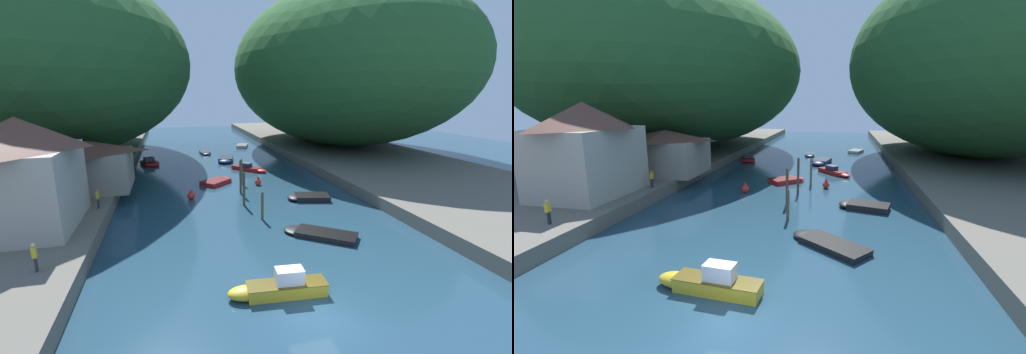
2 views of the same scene
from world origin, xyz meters
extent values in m
plane|color=#234256|center=(0.00, 30.00, 0.00)|extent=(130.00, 130.00, 0.00)
cube|color=#666056|center=(-23.06, 30.00, 0.58)|extent=(22.00, 120.00, 1.16)
cube|color=#666056|center=(23.06, 30.00, 0.58)|extent=(22.00, 120.00, 1.16)
ellipsoid|color=#285628|center=(-24.16, 45.63, 14.61)|extent=(42.99, 60.18, 26.88)
ellipsoid|color=#285628|center=(24.16, 45.60, 14.78)|extent=(37.77, 52.88, 27.24)
cube|color=#B2A899|center=(-16.89, 13.34, 4.06)|extent=(6.41, 8.23, 5.80)
pyramid|color=brown|center=(-16.89, 13.34, 8.06)|extent=(6.93, 8.89, 2.19)
cube|color=gray|center=(-14.74, 23.08, 3.07)|extent=(7.99, 6.53, 3.81)
pyramid|color=brown|center=(-14.74, 23.08, 5.53)|extent=(8.63, 7.05, 1.12)
cube|color=navy|center=(-0.68, 46.63, 0.20)|extent=(1.80, 2.73, 0.40)
ellipsoid|color=navy|center=(-0.55, 45.35, 0.20)|extent=(1.60, 1.43, 0.40)
cube|color=black|center=(-0.68, 46.63, 0.42)|extent=(1.84, 2.78, 0.03)
cube|color=navy|center=(1.83, 39.31, 0.34)|extent=(2.91, 4.10, 0.69)
ellipsoid|color=navy|center=(1.43, 37.50, 0.34)|extent=(2.39, 2.26, 0.69)
cube|color=black|center=(1.83, 39.31, 0.70)|extent=(2.96, 4.19, 0.03)
cube|color=red|center=(-1.64, 26.05, 0.23)|extent=(3.91, 3.85, 0.47)
ellipsoid|color=red|center=(-0.42, 27.17, 0.23)|extent=(2.62, 2.65, 0.47)
cube|color=#450A0A|center=(-1.64, 26.05, 0.48)|extent=(3.99, 3.93, 0.03)
cube|color=red|center=(-9.79, 39.50, 0.24)|extent=(2.86, 3.42, 0.48)
ellipsoid|color=red|center=(-9.30, 38.13, 0.24)|extent=(2.28, 2.01, 0.48)
cube|color=#450A0A|center=(-9.79, 39.50, 0.50)|extent=(2.92, 3.49, 0.03)
cube|color=#333842|center=(-9.82, 39.59, 0.81)|extent=(1.66, 1.43, 0.65)
cube|color=black|center=(4.40, 8.62, 0.19)|extent=(4.74, 4.33, 0.38)
ellipsoid|color=black|center=(2.65, 10.01, 0.19)|extent=(2.92, 2.86, 0.38)
cube|color=black|center=(4.40, 8.62, 0.39)|extent=(4.84, 4.42, 0.03)
cube|color=red|center=(3.60, 32.25, 0.25)|extent=(3.87, 4.24, 0.50)
ellipsoid|color=red|center=(5.03, 30.56, 0.25)|extent=(2.39, 2.51, 0.50)
cube|color=#450A0A|center=(3.60, 32.25, 0.51)|extent=(3.95, 4.32, 0.03)
cube|color=#333842|center=(3.51, 32.35, 0.77)|extent=(1.71, 1.78, 0.55)
cube|color=black|center=(7.11, 17.48, 0.26)|extent=(3.80, 2.89, 0.51)
ellipsoid|color=black|center=(5.46, 17.89, 0.26)|extent=(2.13, 2.38, 0.51)
cube|color=black|center=(7.11, 17.48, 0.53)|extent=(3.88, 2.95, 0.03)
cube|color=white|center=(7.31, 52.41, 0.23)|extent=(3.00, 4.18, 0.46)
ellipsoid|color=white|center=(7.90, 54.21, 0.23)|extent=(2.32, 2.36, 0.46)
cube|color=#525252|center=(7.31, 52.41, 0.47)|extent=(3.06, 4.27, 0.03)
cube|color=gold|center=(-1.02, 2.23, 0.35)|extent=(4.42, 1.59, 0.70)
ellipsoid|color=gold|center=(-3.18, 2.40, 0.35)|extent=(2.25, 1.36, 0.70)
cube|color=#4C3E0E|center=(-1.02, 2.23, 0.71)|extent=(4.51, 1.63, 0.03)
cube|color=silver|center=(-0.89, 2.22, 1.12)|extent=(1.58, 1.00, 0.85)
cylinder|color=brown|center=(0.68, 13.40, 1.18)|extent=(0.24, 0.24, 2.36)
sphere|color=brown|center=(0.68, 13.40, 2.40)|extent=(0.21, 0.21, 0.21)
cylinder|color=#4C3D2D|center=(-0.03, 17.46, 1.61)|extent=(0.25, 0.25, 3.23)
sphere|color=#4C3D2D|center=(-0.03, 17.46, 3.28)|extent=(0.22, 0.22, 0.22)
cylinder|color=#4C3D2D|center=(0.47, 21.44, 1.79)|extent=(0.24, 0.24, 3.58)
sphere|color=#4C3D2D|center=(0.47, 21.44, 3.62)|extent=(0.22, 0.22, 0.22)
cylinder|color=brown|center=(1.42, 25.37, 1.46)|extent=(0.23, 0.23, 2.92)
sphere|color=brown|center=(1.42, 25.37, 2.96)|extent=(0.21, 0.21, 0.21)
sphere|color=red|center=(3.17, 24.29, 0.37)|extent=(0.74, 0.74, 0.74)
cone|color=red|center=(3.17, 24.29, 0.93)|extent=(0.37, 0.37, 0.37)
sphere|color=red|center=(-4.88, 20.70, 0.39)|extent=(0.79, 0.79, 0.79)
cone|color=red|center=(-4.88, 20.70, 0.98)|extent=(0.39, 0.39, 0.39)
cylinder|color=#282D3D|center=(-12.87, 16.47, 1.59)|extent=(0.13, 0.13, 0.85)
cylinder|color=#282D3D|center=(-12.87, 16.65, 1.59)|extent=(0.13, 0.13, 0.85)
cube|color=gold|center=(-12.87, 16.56, 2.32)|extent=(0.22, 0.38, 0.62)
sphere|color=#9E7051|center=(-12.87, 16.56, 2.74)|extent=(0.22, 0.22, 0.22)
cylinder|color=#282D3D|center=(-14.25, 6.00, 1.59)|extent=(0.13, 0.13, 0.85)
cylinder|color=#282D3D|center=(-14.28, 6.18, 1.59)|extent=(0.13, 0.13, 0.85)
cube|color=gold|center=(-14.27, 6.09, 2.32)|extent=(0.28, 0.41, 0.62)
sphere|color=beige|center=(-14.27, 6.09, 2.74)|extent=(0.22, 0.22, 0.22)
camera|label=1|loc=(-6.79, -13.43, 10.86)|focal=24.00mm
camera|label=2|loc=(4.56, -12.07, 9.13)|focal=24.00mm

